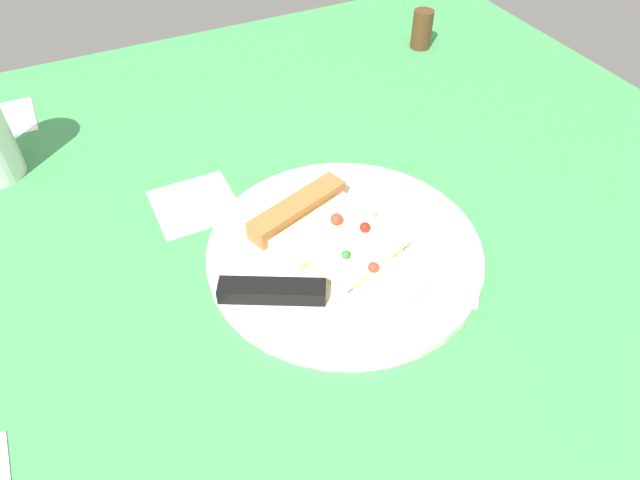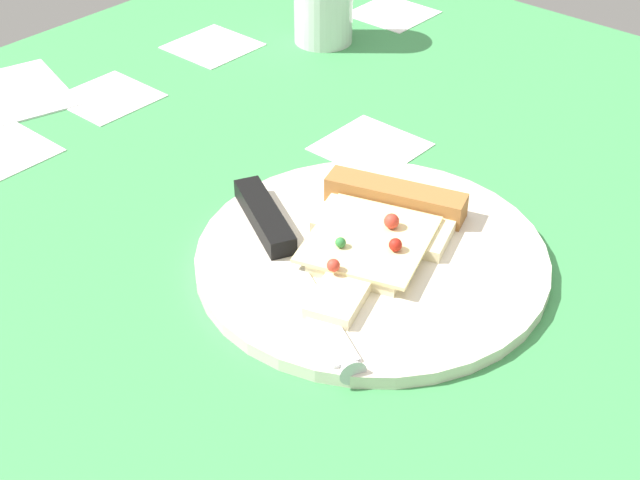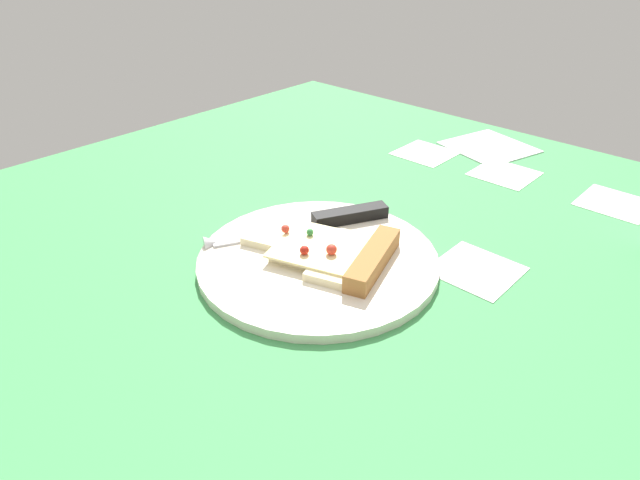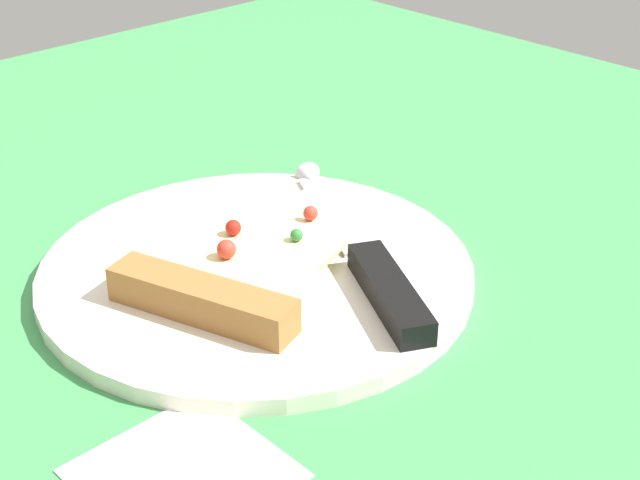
# 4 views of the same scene
# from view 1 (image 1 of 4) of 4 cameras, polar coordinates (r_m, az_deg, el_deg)

# --- Properties ---
(ground_plane) EXTENTS (1.13, 1.13, 0.03)m
(ground_plane) POSITION_cam_1_polar(r_m,az_deg,el_deg) (0.59, 0.26, -3.20)
(ground_plane) COLOR #3D8C4C
(ground_plane) RESTS_ON ground
(plate) EXTENTS (0.28, 0.28, 0.01)m
(plate) POSITION_cam_1_polar(r_m,az_deg,el_deg) (0.58, 2.68, -1.36)
(plate) COLOR silver
(plate) RESTS_ON ground_plane
(pizza_slice) EXTENTS (0.19, 0.14, 0.03)m
(pizza_slice) POSITION_cam_1_polar(r_m,az_deg,el_deg) (0.58, 0.88, 0.87)
(pizza_slice) COLOR beige
(pizza_slice) RESTS_ON plate
(knife) EXTENTS (0.13, 0.22, 0.02)m
(knife) POSITION_cam_1_polar(r_m,az_deg,el_deg) (0.53, 0.11, -5.39)
(knife) COLOR silver
(knife) RESTS_ON plate
(pepper_shaker) EXTENTS (0.03, 0.03, 0.06)m
(pepper_shaker) POSITION_cam_1_polar(r_m,az_deg,el_deg) (0.97, 10.19, 20.09)
(pepper_shaker) COLOR #4C2D19
(pepper_shaker) RESTS_ON ground_plane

